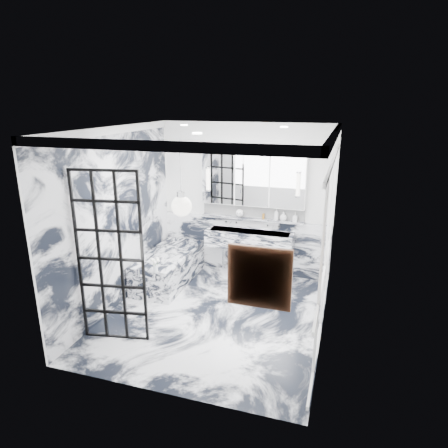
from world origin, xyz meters
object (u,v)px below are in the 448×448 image
(mirror_cabinet, at_px, (253,179))
(bathtub, at_px, (169,267))
(crittall_door, at_px, (110,259))
(trough_sink, at_px, (249,239))

(mirror_cabinet, xyz_separation_m, bathtub, (-1.32, -0.83, -1.54))
(crittall_door, bearing_deg, mirror_cabinet, 55.19)
(crittall_door, distance_m, mirror_cabinet, 3.05)
(trough_sink, bearing_deg, crittall_door, -116.41)
(bathtub, bearing_deg, mirror_cabinet, 32.06)
(mirror_cabinet, bearing_deg, trough_sink, -90.00)
(crittall_door, height_order, bathtub, crittall_door)
(crittall_door, xyz_separation_m, trough_sink, (1.26, 2.53, -0.44))
(crittall_door, xyz_separation_m, mirror_cabinet, (1.26, 2.70, 0.65))
(mirror_cabinet, bearing_deg, crittall_door, -114.96)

